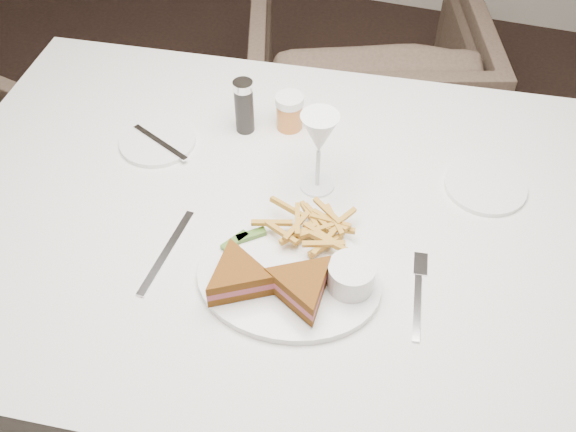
# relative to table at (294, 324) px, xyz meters

# --- Properties ---
(table) EXTENTS (1.54, 1.11, 0.75)m
(table) POSITION_rel_table_xyz_m (0.00, 0.00, 0.00)
(table) COLOR silver
(table) RESTS_ON ground
(chair_far) EXTENTS (0.89, 0.86, 0.74)m
(chair_far) POSITION_rel_table_xyz_m (-0.06, 0.97, -0.01)
(chair_far) COLOR #47372B
(chair_far) RESTS_ON ground
(table_setting) EXTENTS (0.83, 0.58, 0.18)m
(table_setting) POSITION_rel_table_xyz_m (0.02, -0.06, 0.41)
(table_setting) COLOR white
(table_setting) RESTS_ON table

